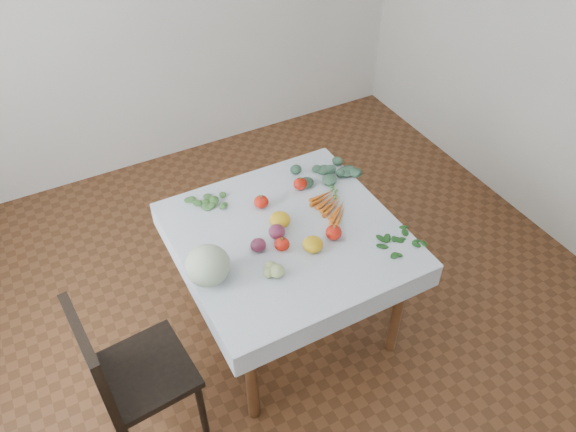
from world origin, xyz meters
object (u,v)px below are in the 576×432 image
object	(u,v)px
carrot_bunch	(332,206)
table	(288,247)
cabbage	(208,265)
heirloom_back	(280,220)
chair	(123,371)

from	to	relation	value
carrot_bunch	table	bearing A→B (deg)	-168.00
cabbage	heirloom_back	size ratio (longest dim) A/B	1.93
cabbage	carrot_bunch	distance (m)	0.81
chair	table	bearing A→B (deg)	14.15
table	chair	xyz separation A→B (m)	(-0.99, -0.25, -0.11)
table	heirloom_back	distance (m)	0.16
chair	carrot_bunch	distance (m)	1.35
heirloom_back	carrot_bunch	world-z (taller)	heirloom_back
cabbage	heirloom_back	distance (m)	0.50
table	heirloom_back	world-z (taller)	heirloom_back
chair	carrot_bunch	world-z (taller)	chair
table	carrot_bunch	xyz separation A→B (m)	(0.30, 0.06, 0.12)
chair	heirloom_back	size ratio (longest dim) A/B	8.54
chair	carrot_bunch	bearing A→B (deg)	13.65
table	heirloom_back	bearing A→B (deg)	97.63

